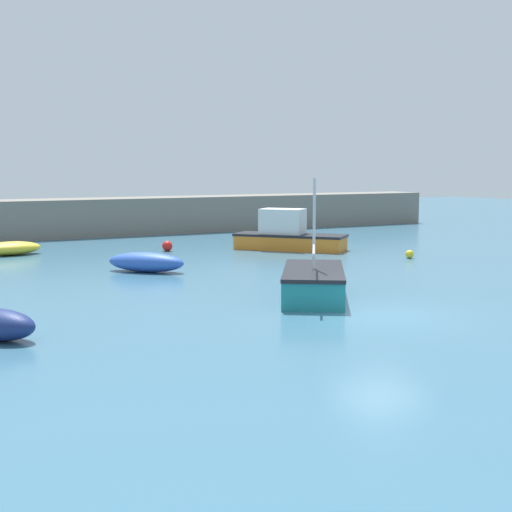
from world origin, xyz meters
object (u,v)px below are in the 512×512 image
at_px(rowboat_white_midwater, 10,248).
at_px(sailboat_short_mast, 314,283).
at_px(open_tender_yellow, 146,262).
at_px(mooring_buoy_yellow, 410,254).
at_px(motorboat_with_cabin, 288,235).
at_px(mooring_buoy_red, 167,246).

bearing_deg(rowboat_white_midwater, sailboat_short_mast, -73.31).
bearing_deg(open_tender_yellow, mooring_buoy_yellow, 38.02).
height_order(motorboat_with_cabin, open_tender_yellow, motorboat_with_cabin).
xyz_separation_m(rowboat_white_midwater, mooring_buoy_yellow, (16.09, -9.84, -0.13)).
relative_size(motorboat_with_cabin, open_tender_yellow, 1.74).
height_order(rowboat_white_midwater, mooring_buoy_red, rowboat_white_midwater).
bearing_deg(sailboat_short_mast, motorboat_with_cabin, 5.88).
bearing_deg(motorboat_with_cabin, mooring_buoy_red, -153.19).
relative_size(sailboat_short_mast, mooring_buoy_yellow, 12.78).
bearing_deg(motorboat_with_cabin, open_tender_yellow, -107.64).
height_order(sailboat_short_mast, open_tender_yellow, sailboat_short_mast).
bearing_deg(mooring_buoy_red, rowboat_white_midwater, 164.30).
distance_m(sailboat_short_mast, mooring_buoy_yellow, 11.30).
bearing_deg(rowboat_white_midwater, mooring_buoy_yellow, -37.44).
height_order(sailboat_short_mast, mooring_buoy_red, sailboat_short_mast).
distance_m(mooring_buoy_red, mooring_buoy_yellow, 11.84).
height_order(rowboat_white_midwater, mooring_buoy_yellow, rowboat_white_midwater).
height_order(open_tender_yellow, mooring_buoy_red, open_tender_yellow).
distance_m(motorboat_with_cabin, mooring_buoy_red, 6.10).
bearing_deg(open_tender_yellow, sailboat_short_mast, -24.89).
xyz_separation_m(open_tender_yellow, rowboat_white_midwater, (-3.94, 8.25, -0.07)).
bearing_deg(motorboat_with_cabin, mooring_buoy_yellow, -12.01).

